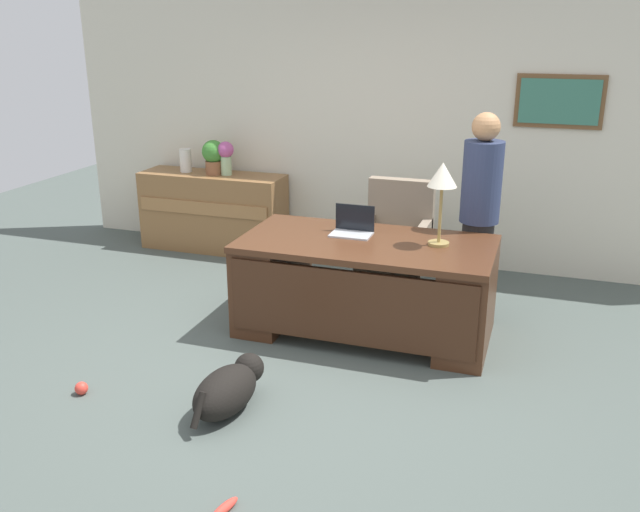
{
  "coord_description": "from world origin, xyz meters",
  "views": [
    {
      "loc": [
        1.55,
        -4.15,
        2.36
      ],
      "look_at": [
        0.04,
        0.3,
        0.75
      ],
      "focal_mm": 38.35,
      "sensor_mm": 36.0,
      "label": 1
    }
  ],
  "objects": [
    {
      "name": "ground_plane",
      "position": [
        0.0,
        0.0,
        0.0
      ],
      "size": [
        12.0,
        12.0,
        0.0
      ],
      "primitive_type": "plane",
      "color": "#4C5651"
    },
    {
      "name": "dog_toy_ball",
      "position": [
        -1.26,
        -0.85,
        0.04
      ],
      "size": [
        0.09,
        0.09,
        0.09
      ],
      "primitive_type": "sphere",
      "color": "#E53F33",
      "rests_on": "ground_plane"
    },
    {
      "name": "credenza",
      "position": [
        -1.84,
        2.25,
        0.42
      ],
      "size": [
        1.57,
        0.5,
        0.84
      ],
      "color": "olive",
      "rests_on": "ground_plane"
    },
    {
      "name": "desk_lamp",
      "position": [
        0.82,
        0.8,
        1.26
      ],
      "size": [
        0.22,
        0.22,
        0.63
      ],
      "color": "#9E8447",
      "rests_on": "desk"
    },
    {
      "name": "armchair",
      "position": [
        0.31,
        1.67,
        0.47
      ],
      "size": [
        0.6,
        0.59,
        1.02
      ],
      "color": "gray",
      "rests_on": "ground_plane"
    },
    {
      "name": "laptop",
      "position": [
        0.12,
        0.87,
        0.82
      ],
      "size": [
        0.32,
        0.22,
        0.22
      ],
      "color": "#B2B5BA",
      "rests_on": "desk"
    },
    {
      "name": "vase_empty",
      "position": [
        -2.14,
        2.25,
        0.96
      ],
      "size": [
        0.13,
        0.13,
        0.25
      ],
      "primitive_type": "cylinder",
      "color": "silver",
      "rests_on": "credenza"
    },
    {
      "name": "back_wall",
      "position": [
        0.01,
        2.6,
        1.35
      ],
      "size": [
        7.0,
        0.16,
        2.7
      ],
      "color": "beige",
      "rests_on": "ground_plane"
    },
    {
      "name": "person_standing",
      "position": [
        1.05,
        1.37,
        0.88
      ],
      "size": [
        0.32,
        0.32,
        1.7
      ],
      "color": "#262323",
      "rests_on": "ground_plane"
    },
    {
      "name": "desk",
      "position": [
        0.28,
        0.69,
        0.42
      ],
      "size": [
        1.95,
        1.0,
        0.76
      ],
      "color": "#4C2B19",
      "rests_on": "ground_plane"
    },
    {
      "name": "dog_lying",
      "position": [
        -0.23,
        -0.71,
        0.16
      ],
      "size": [
        0.38,
        0.72,
        0.3
      ],
      "color": "black",
      "rests_on": "ground_plane"
    },
    {
      "name": "dog_toy_bone",
      "position": [
        0.17,
        -1.6,
        0.03
      ],
      "size": [
        0.1,
        0.2,
        0.05
      ],
      "primitive_type": "ellipsoid",
      "rotation": [
        0.0,
        0.0,
        1.3
      ],
      "color": "#E53F33",
      "rests_on": "ground_plane"
    },
    {
      "name": "vase_with_flowers",
      "position": [
        -1.66,
        2.25,
        1.05
      ],
      "size": [
        0.17,
        0.17,
        0.35
      ],
      "color": "#A7C795",
      "rests_on": "credenza"
    },
    {
      "name": "potted_plant",
      "position": [
        -1.81,
        2.25,
        1.03
      ],
      "size": [
        0.24,
        0.24,
        0.36
      ],
      "color": "brown",
      "rests_on": "credenza"
    }
  ]
}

